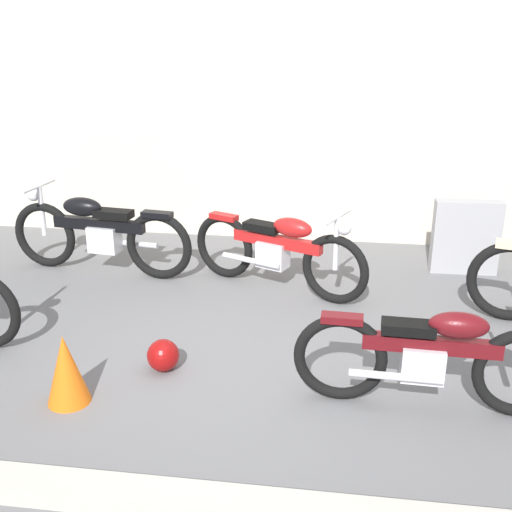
{
  "coord_description": "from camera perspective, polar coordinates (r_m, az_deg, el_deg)",
  "views": [
    {
      "loc": [
        0.67,
        -4.52,
        2.67
      ],
      "look_at": [
        -0.12,
        1.09,
        0.55
      ],
      "focal_mm": 43.98,
      "sensor_mm": 36.0,
      "label": 1
    }
  ],
  "objects": [
    {
      "name": "helmet",
      "position": [
        5.21,
        -8.45,
        -8.93
      ],
      "size": [
        0.26,
        0.26,
        0.26
      ],
      "primitive_type": "sphere",
      "color": "maroon",
      "rests_on": "ground_plane"
    },
    {
      "name": "traffic_cone",
      "position": [
        4.89,
        -16.89,
        -9.82
      ],
      "size": [
        0.32,
        0.32,
        0.55
      ],
      "primitive_type": "cone",
      "color": "orange",
      "rests_on": "ground_plane"
    },
    {
      "name": "stone_marker",
      "position": [
        7.4,
        18.53,
        1.65
      ],
      "size": [
        0.73,
        0.22,
        0.83
      ],
      "primitive_type": "cube",
      "rotation": [
        0.0,
        0.0,
        0.03
      ],
      "color": "#9E9EA3",
      "rests_on": "ground_plane"
    },
    {
      "name": "motorcycle_maroon",
      "position": [
        4.72,
        15.77,
        -8.77
      ],
      "size": [
        1.97,
        0.55,
        0.88
      ],
      "rotation": [
        0.0,
        0.0,
        -0.04
      ],
      "color": "black",
      "rests_on": "ground_plane"
    },
    {
      "name": "motorcycle_red",
      "position": [
        6.53,
        2.04,
        0.55
      ],
      "size": [
        1.92,
        0.99,
        0.92
      ],
      "rotation": [
        0.0,
        0.0,
        -0.41
      ],
      "color": "black",
      "rests_on": "ground_plane"
    },
    {
      "name": "curb_strip",
      "position": [
        3.91,
        -4.26,
        -21.52
      ],
      "size": [
        18.0,
        0.24,
        0.12
      ],
      "primitive_type": "cube",
      "color": "#B7B2A8",
      "rests_on": "ground_plane"
    },
    {
      "name": "motorcycle_black",
      "position": [
        7.21,
        -14.14,
        2.08
      ],
      "size": [
        2.17,
        0.61,
        0.98
      ],
      "rotation": [
        0.0,
        0.0,
        3.01
      ],
      "color": "black",
      "rests_on": "ground_plane"
    },
    {
      "name": "building_wall",
      "position": [
        8.02,
        3.17,
        13.13
      ],
      "size": [
        18.0,
        0.3,
        3.29
      ],
      "primitive_type": "cube",
      "color": "beige",
      "rests_on": "ground_plane"
    },
    {
      "name": "ground_plane",
      "position": [
        5.3,
        -0.4,
        -9.79
      ],
      "size": [
        40.0,
        40.0,
        0.0
      ],
      "primitive_type": "plane",
      "color": "slate"
    }
  ]
}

